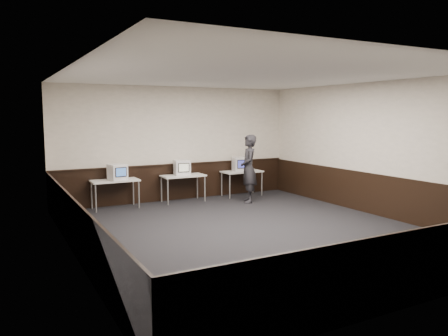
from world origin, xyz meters
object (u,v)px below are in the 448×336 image
object	(u,v)px
desk_center	(183,178)
emac_center	(182,167)
desk_right	(242,173)
emac_left	(117,172)
emac_right	(240,164)
desk_left	(115,183)
person	(249,169)

from	to	relation	value
desk_center	emac_center	bearing A→B (deg)	114.42
desk_right	emac_left	size ratio (longest dim) A/B	2.43
emac_left	emac_right	distance (m)	3.68
desk_left	desk_right	xyz separation A→B (m)	(3.80, 0.00, 0.00)
desk_center	person	world-z (taller)	person
desk_right	person	bearing A→B (deg)	-109.61
person	emac_center	bearing A→B (deg)	-97.11
emac_left	emac_right	xyz separation A→B (m)	(3.68, 0.04, 0.01)
desk_center	emac_left	size ratio (longest dim) A/B	2.43
desk_center	emac_left	xyz separation A→B (m)	(-1.84, -0.05, 0.28)
desk_right	emac_left	distance (m)	3.75
desk_right	person	xyz separation A→B (m)	(-0.33, -0.93, 0.26)
desk_right	person	size ratio (longest dim) A/B	0.64
desk_right	person	distance (m)	1.02
desk_center	emac_right	size ratio (longest dim) A/B	2.28
emac_left	desk_right	bearing A→B (deg)	-8.95
desk_left	emac_right	bearing A→B (deg)	-0.24
emac_left	emac_right	world-z (taller)	emac_right
desk_center	person	size ratio (longest dim) A/B	0.64
emac_center	emac_left	bearing A→B (deg)	-167.12
desk_left	emac_center	world-z (taller)	emac_center
emac_center	emac_right	world-z (taller)	emac_right
desk_left	person	xyz separation A→B (m)	(3.47, -0.93, 0.26)
desk_left	emac_center	bearing A→B (deg)	1.00
emac_right	person	distance (m)	0.95
desk_left	emac_left	bearing A→B (deg)	-41.69
emac_center	emac_right	distance (m)	1.85
emac_center	person	distance (m)	1.85
emac_center	person	size ratio (longest dim) A/B	0.27
desk_right	emac_right	bearing A→B (deg)	-166.05
person	emac_left	bearing A→B (deg)	-80.25
desk_right	emac_right	distance (m)	0.29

